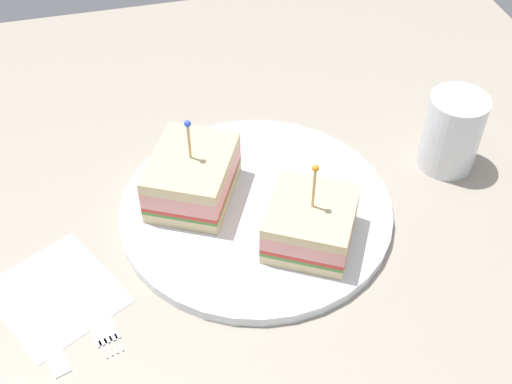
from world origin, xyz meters
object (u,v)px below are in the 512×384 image
at_px(plate, 256,209).
at_px(fork, 95,312).
at_px(sandwich_half_back, 192,177).
at_px(drink_glass, 451,136).
at_px(napkin, 56,294).
at_px(knife, 42,330).
at_px(sandwich_half_front, 311,223).

bearing_deg(plate, fork, -63.33).
relative_size(plate, sandwich_half_back, 2.29).
bearing_deg(plate, drink_glass, 96.27).
bearing_deg(napkin, plate, 105.17).
height_order(drink_glass, napkin, drink_glass).
bearing_deg(plate, knife, -66.69).
height_order(drink_glass, knife, drink_glass).
xyz_separation_m(napkin, knife, (0.04, -0.01, 0.00)).
xyz_separation_m(plate, knife, (0.10, -0.23, -0.00)).
distance_m(sandwich_half_front, sandwich_half_back, 0.14).
distance_m(sandwich_half_front, knife, 0.27).
distance_m(sandwich_half_back, drink_glass, 0.29).
relative_size(plate, drink_glass, 3.17).
bearing_deg(drink_glass, sandwich_half_back, -91.13).
bearing_deg(fork, knife, -80.46).
bearing_deg(knife, plate, 113.31).
bearing_deg(knife, sandwich_half_back, 127.99).
relative_size(napkin, knife, 1.00).
distance_m(plate, knife, 0.25).
xyz_separation_m(plate, sandwich_half_front, (0.06, 0.04, 0.03)).
height_order(napkin, fork, fork).
bearing_deg(sandwich_half_front, drink_glass, 113.95).
distance_m(plate, sandwich_half_front, 0.08).
bearing_deg(napkin, fork, 47.99).
bearing_deg(knife, sandwich_half_front, 98.10).
relative_size(sandwich_half_front, fork, 0.88).
relative_size(sandwich_half_back, knife, 1.09).
relative_size(sandwich_half_front, knife, 1.01).
bearing_deg(sandwich_half_front, sandwich_half_back, -131.53).
relative_size(drink_glass, napkin, 0.79).
height_order(sandwich_half_back, drink_glass, sandwich_half_back).
bearing_deg(napkin, drink_glass, 100.59).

